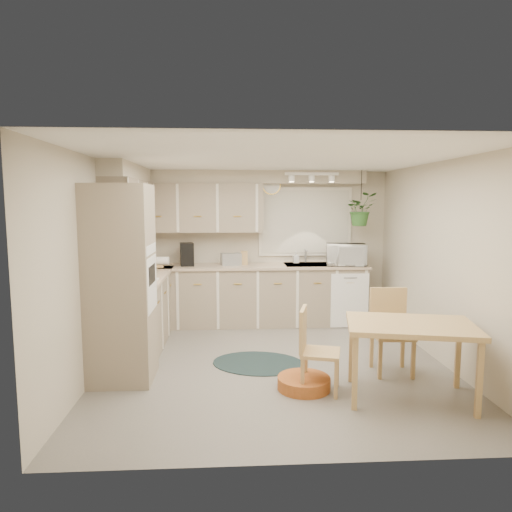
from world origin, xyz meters
name	(u,v)px	position (x,y,z in m)	size (l,w,h in m)	color
floor	(274,364)	(0.00, 0.00, 0.00)	(4.20, 4.20, 0.00)	slate
ceiling	(275,159)	(0.00, 0.00, 2.40)	(4.20, 4.20, 0.00)	white
wall_back	(262,247)	(0.00, 2.10, 1.20)	(4.00, 0.04, 2.40)	#BCB19B
wall_front	(304,304)	(0.00, -2.10, 1.20)	(4.00, 0.04, 2.40)	#BCB19B
wall_left	(99,265)	(-2.00, 0.00, 1.20)	(0.04, 4.20, 2.40)	#BCB19B
wall_right	(442,263)	(2.00, 0.00, 1.20)	(0.04, 4.20, 2.40)	#BCB19B
base_cab_left	(142,311)	(-1.70, 0.88, 0.45)	(0.60, 1.85, 0.90)	gray
base_cab_back	(250,296)	(-0.20, 1.80, 0.45)	(3.60, 0.60, 0.90)	gray
counter_left	(142,277)	(-1.69, 0.88, 0.92)	(0.64, 1.89, 0.04)	tan
counter_back	(250,266)	(-0.20, 1.79, 0.92)	(3.64, 0.64, 0.04)	tan
oven_stack	(121,284)	(-1.68, -0.38, 1.05)	(0.65, 0.65, 2.10)	gray
wall_oven_face	(151,284)	(-1.35, -0.38, 1.05)	(0.02, 0.56, 0.58)	white
upper_cab_left	(132,209)	(-1.82, 1.00, 1.83)	(0.35, 2.00, 0.75)	gray
upper_cab_back	(198,208)	(-1.00, 1.93, 1.83)	(2.00, 0.35, 0.75)	gray
soffit_left	(129,173)	(-1.85, 1.00, 2.30)	(0.30, 2.00, 0.20)	#BCB19B
soffit_back	(250,177)	(-0.20, 1.95, 2.30)	(3.60, 0.30, 0.20)	#BCB19B
cooktop	(134,283)	(-1.68, 0.30, 0.94)	(0.52, 0.58, 0.02)	white
range_hood	(131,245)	(-1.70, 0.30, 1.40)	(0.40, 0.60, 0.14)	white
window_blinds	(305,222)	(0.70, 2.07, 1.60)	(1.40, 0.02, 1.00)	beige
window_frame	(305,222)	(0.70, 2.08, 1.60)	(1.50, 0.02, 1.10)	silver
sink	(308,267)	(0.70, 1.80, 0.90)	(0.70, 0.48, 0.10)	#96999D
dishwasher_front	(350,301)	(1.30, 1.49, 0.42)	(0.58, 0.01, 0.83)	white
track_light_bar	(312,174)	(0.70, 1.55, 2.33)	(0.80, 0.04, 0.04)	white
wall_clock	(271,185)	(0.15, 2.07, 2.18)	(0.30, 0.30, 0.03)	gold
dining_table	(409,361)	(1.22, -1.03, 0.38)	(1.20, 0.80, 0.75)	tan
chair_left	(321,350)	(0.39, -0.81, 0.43)	(0.40, 0.40, 0.85)	tan
chair_back	(392,332)	(1.29, -0.37, 0.47)	(0.44, 0.44, 0.94)	tan
braided_rug	(259,363)	(-0.18, 0.02, 0.01)	(1.11, 0.83, 0.01)	black
pet_bed	(304,383)	(0.24, -0.75, 0.06)	(0.55, 0.55, 0.13)	#AF5023
microwave	(346,252)	(1.28, 1.70, 1.14)	(0.60, 0.33, 0.41)	white
soap_bottle	(296,261)	(0.54, 1.95, 0.98)	(0.09, 0.19, 0.09)	white
hanging_plant	(361,213)	(1.49, 1.70, 1.75)	(0.46, 0.51, 0.40)	#2C5C24
coffee_maker	(187,254)	(-1.18, 1.80, 1.12)	(0.20, 0.24, 0.35)	black
toaster	(231,259)	(-0.50, 1.82, 1.03)	(0.31, 0.17, 0.19)	#96999D
knife_block	(244,258)	(-0.29, 1.85, 1.05)	(0.10, 0.10, 0.21)	tan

